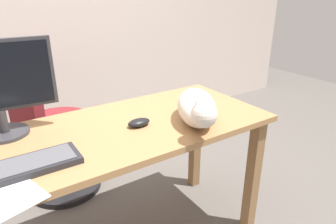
# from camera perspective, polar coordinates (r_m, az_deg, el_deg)

# --- Properties ---
(desk) EXTENTS (1.52, 0.64, 0.74)m
(desk) POSITION_cam_1_polar(r_m,az_deg,el_deg) (1.47, -9.92, -7.00)
(desk) COLOR #9E7247
(desk) RESTS_ON ground_plane
(office_chair) EXTENTS (0.50, 0.48, 0.94)m
(office_chair) POSITION_cam_1_polar(r_m,az_deg,el_deg) (2.14, -20.93, -4.83)
(office_chair) COLOR black
(office_chair) RESTS_ON ground_plane
(keyboard) EXTENTS (0.44, 0.15, 0.03)m
(keyboard) POSITION_cam_1_polar(r_m,az_deg,el_deg) (1.21, -26.68, -9.51)
(keyboard) COLOR #232328
(keyboard) RESTS_ON desk
(cat) EXTENTS (0.36, 0.53, 0.20)m
(cat) POSITION_cam_1_polar(r_m,az_deg,el_deg) (1.43, 5.54, 0.84)
(cat) COLOR silver
(cat) RESTS_ON desk
(computer_mouse) EXTENTS (0.11, 0.06, 0.04)m
(computer_mouse) POSITION_cam_1_polar(r_m,az_deg,el_deg) (1.42, -5.49, -1.98)
(computer_mouse) COLOR black
(computer_mouse) RESTS_ON desk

